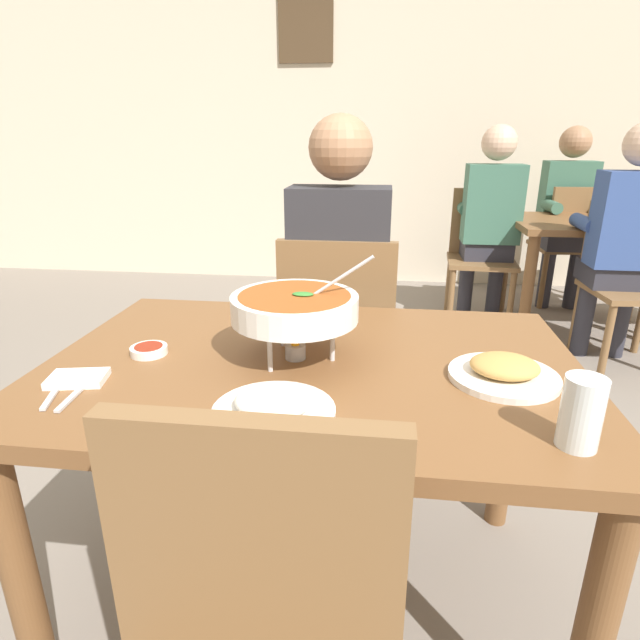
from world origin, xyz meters
TOP-DOWN VIEW (x-y plane):
  - ground_plane at (0.00, 0.00)m, footprint 16.00×16.00m
  - cafe_rear_partition at (0.00, 3.51)m, footprint 10.00×0.10m
  - picture_frame_hung at (-0.53, 3.45)m, footprint 0.44×0.03m
  - dining_table_main at (0.00, 0.00)m, footprint 1.27×0.86m
  - chair_diner_main at (-0.00, 0.71)m, footprint 0.44×0.44m
  - diner_main at (0.00, 0.75)m, footprint 0.40×0.45m
  - curry_bowl at (-0.04, 0.01)m, footprint 0.33×0.30m
  - rice_plate at (-0.04, -0.27)m, footprint 0.24×0.24m
  - appetizer_plate at (0.44, -0.05)m, footprint 0.24×0.24m
  - sauce_dish at (-0.41, -0.01)m, footprint 0.09×0.09m
  - napkin_folded at (-0.50, -0.18)m, footprint 0.13×0.10m
  - fork_utensil at (-0.52, -0.23)m, footprint 0.06×0.17m
  - spoon_utensil at (-0.47, -0.23)m, footprint 0.03×0.17m
  - drink_glass at (0.51, -0.30)m, footprint 0.07×0.07m
  - dining_table_far at (1.49, 2.39)m, footprint 1.00×0.80m
  - chair_bg_left at (1.51, 1.86)m, footprint 0.48×0.48m
  - chair_bg_middle at (1.54, 2.91)m, footprint 0.47×0.47m
  - chair_bg_right at (0.83, 2.50)m, footprint 0.47×0.47m
  - patron_bg_left at (1.45, 1.83)m, footprint 0.40×0.45m
  - patron_bg_middle at (1.49, 2.92)m, footprint 0.40×0.45m
  - patron_bg_right at (0.85, 2.45)m, footprint 0.40×0.45m

SIDE VIEW (x-z plane):
  - ground_plane at x=0.00m, z-range 0.00..0.00m
  - chair_diner_main at x=0.00m, z-range 0.06..0.96m
  - chair_bg_left at x=1.51m, z-range 0.06..0.96m
  - chair_bg_middle at x=1.54m, z-range 0.06..0.96m
  - chair_bg_right at x=0.83m, z-range 0.06..0.96m
  - dining_table_far at x=1.49m, z-range 0.24..0.96m
  - dining_table_main at x=0.00m, z-range 0.26..0.98m
  - fork_utensil at x=-0.52m, z-range 0.73..0.73m
  - spoon_utensil at x=-0.47m, z-range 0.73..0.73m
  - napkin_folded at x=-0.50m, z-range 0.73..0.74m
  - sauce_dish at x=-0.41m, z-range 0.73..0.75m
  - rice_plate at x=-0.04m, z-range 0.72..0.77m
  - appetizer_plate at x=0.44m, z-range 0.72..0.77m
  - diner_main at x=0.00m, z-range 0.09..1.40m
  - patron_bg_left at x=1.45m, z-range 0.09..1.40m
  - patron_bg_middle at x=1.49m, z-range 0.09..1.40m
  - patron_bg_right at x=0.85m, z-range 0.09..1.40m
  - drink_glass at x=0.51m, z-range 0.72..0.85m
  - curry_bowl at x=-0.04m, z-range 0.73..0.98m
  - cafe_rear_partition at x=0.00m, z-range 0.00..3.00m
  - picture_frame_hung at x=-0.53m, z-range 1.80..2.36m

